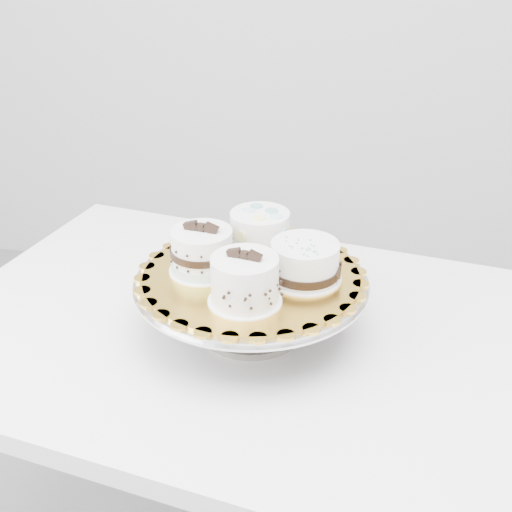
% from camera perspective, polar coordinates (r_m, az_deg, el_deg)
% --- Properties ---
extents(table, '(1.23, 0.94, 0.75)m').
position_cam_1_polar(table, '(1.18, -0.35, -9.79)').
color(table, white).
rests_on(table, floor).
extents(cake_stand, '(0.39, 0.39, 0.11)m').
position_cam_1_polar(cake_stand, '(1.08, -0.42, -3.39)').
color(cake_stand, gray).
rests_on(cake_stand, table).
extents(cake_board, '(0.43, 0.43, 0.01)m').
position_cam_1_polar(cake_board, '(1.06, -0.42, -1.74)').
color(cake_board, gold).
rests_on(cake_board, cake_stand).
extents(cake_swirl, '(0.12, 0.12, 0.09)m').
position_cam_1_polar(cake_swirl, '(0.97, -1.01, -2.25)').
color(cake_swirl, white).
rests_on(cake_swirl, cake_board).
extents(cake_banded, '(0.12, 0.12, 0.09)m').
position_cam_1_polar(cake_banded, '(1.06, -4.80, 0.30)').
color(cake_banded, white).
rests_on(cake_banded, cake_board).
extents(cake_dots, '(0.14, 0.14, 0.08)m').
position_cam_1_polar(cake_dots, '(1.12, 0.35, 2.12)').
color(cake_dots, white).
rests_on(cake_dots, cake_board).
extents(cake_ribbon, '(0.13, 0.12, 0.07)m').
position_cam_1_polar(cake_ribbon, '(1.04, 4.40, -0.57)').
color(cake_ribbon, white).
rests_on(cake_ribbon, cake_board).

